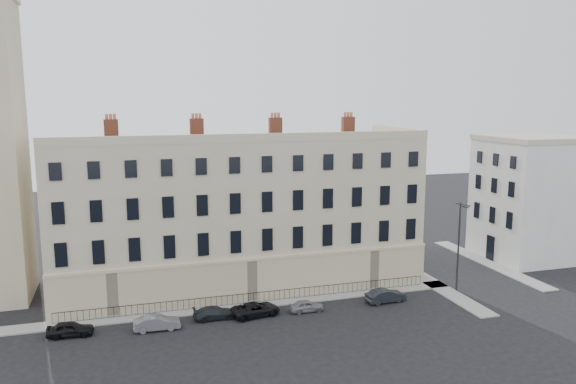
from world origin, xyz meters
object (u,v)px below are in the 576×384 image
object	(u,v)px
car_e	(306,306)
car_f	(385,296)
car_c	(215,313)
car_d	(256,309)
streetlamp	(459,242)
car_b	(157,323)
car_a	(70,329)

from	to	relation	value
car_e	car_f	xyz separation A→B (m)	(7.86, 0.08, 0.10)
car_c	car_d	world-z (taller)	car_d
car_f	streetlamp	bearing A→B (deg)	-89.47
car_b	car_c	distance (m)	5.09
car_a	car_b	distance (m)	6.81
car_b	car_e	bearing A→B (deg)	-87.26
streetlamp	car_a	bearing A→B (deg)	163.00
car_e	streetlamp	xyz separation A→B (m)	(16.09, 0.88, 4.44)
streetlamp	car_d	bearing A→B (deg)	163.84
car_b	car_d	xyz separation A→B (m)	(8.56, 0.60, -0.02)
car_a	car_f	xyz separation A→B (m)	(27.78, -0.39, 0.02)
car_a	car_d	world-z (taller)	car_a
car_c	car_e	size ratio (longest dim) A/B	1.21
car_d	car_f	size ratio (longest dim) A/B	1.13
car_d	streetlamp	xyz separation A→B (m)	(20.68, 0.54, 4.37)
car_d	streetlamp	size ratio (longest dim) A/B	0.49
car_c	streetlamp	world-z (taller)	streetlamp
car_a	car_e	xyz separation A→B (m)	(19.92, -0.47, -0.09)
car_c	streetlamp	size ratio (longest dim) A/B	0.42
car_d	streetlamp	world-z (taller)	streetlamp
car_c	car_f	bearing A→B (deg)	-93.35
car_c	car_a	bearing A→B (deg)	90.06
car_a	car_d	distance (m)	15.33
car_a	car_e	bearing A→B (deg)	-87.42
car_a	car_b	size ratio (longest dim) A/B	0.96
car_b	car_f	world-z (taller)	car_f
car_a	car_f	bearing A→B (deg)	-86.88
car_d	car_b	bearing A→B (deg)	85.03
car_d	streetlamp	bearing A→B (deg)	-97.48
car_e	streetlamp	distance (m)	16.72
car_a	car_f	size ratio (longest dim) A/B	0.94
streetlamp	car_c	bearing A→B (deg)	162.75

